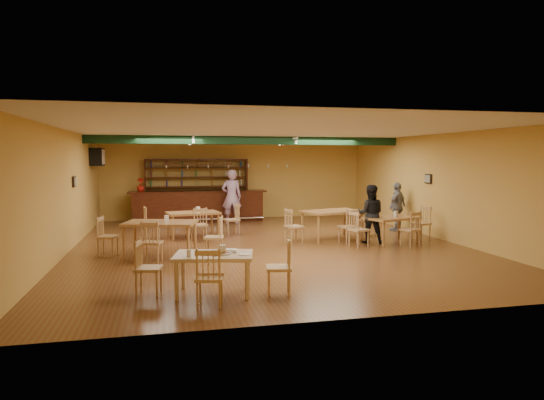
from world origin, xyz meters
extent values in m
plane|color=brown|center=(0.00, 0.00, 0.00)|extent=(12.00, 12.00, 0.00)
cube|color=black|center=(0.00, 2.80, 2.87)|extent=(10.00, 0.30, 0.25)
cube|color=white|center=(-1.80, 3.40, 2.94)|extent=(0.05, 2.50, 0.05)
cube|color=white|center=(1.40, 3.40, 2.94)|extent=(0.05, 2.50, 0.05)
cube|color=white|center=(-4.80, 4.20, 2.35)|extent=(0.34, 0.70, 0.48)
cube|color=black|center=(-4.97, 1.00, 1.70)|extent=(0.04, 0.34, 0.28)
cube|color=black|center=(4.97, 0.50, 1.70)|extent=(0.04, 0.34, 0.28)
cube|color=black|center=(-1.49, 5.15, 0.56)|extent=(4.92, 0.85, 1.13)
cube|color=black|center=(-1.49, 5.78, 1.14)|extent=(3.81, 0.40, 2.28)
imported|color=#B21A10|center=(-3.50, 5.15, 1.37)|extent=(0.35, 0.35, 0.48)
cube|color=olive|center=(-1.87, 1.74, 0.37)|extent=(1.62, 1.14, 0.74)
cube|color=olive|center=(1.98, 0.52, 0.41)|extent=(1.85, 1.39, 0.82)
cube|color=olive|center=(-2.78, -0.83, 0.41)|extent=(1.83, 1.36, 0.82)
cube|color=olive|center=(3.36, -0.41, 0.36)|extent=(1.63, 1.26, 0.72)
cube|color=#D7B490|center=(-1.87, -4.32, 0.35)|extent=(1.44, 1.08, 0.70)
cylinder|color=silver|center=(-1.78, -4.32, 0.71)|extent=(0.47, 0.47, 0.01)
cylinder|color=#EAE5C6|center=(-2.29, -4.46, 0.75)|extent=(0.09, 0.09, 0.11)
cube|color=white|center=(-1.55, -4.13, 0.71)|extent=(0.24, 0.21, 0.03)
cube|color=silver|center=(-1.64, -4.27, 0.71)|extent=(0.31, 0.27, 0.00)
cylinder|color=white|center=(-1.36, -4.51, 0.70)|extent=(0.26, 0.26, 0.01)
imported|color=#9A52B3|center=(-0.38, 4.33, 0.96)|extent=(0.73, 0.51, 1.92)
imported|color=black|center=(2.78, -0.28, 0.80)|extent=(0.93, 0.83, 1.59)
imported|color=gray|center=(4.56, 1.59, 0.77)|extent=(0.96, 0.82, 1.54)
camera|label=1|loc=(-2.65, -12.28, 2.30)|focal=31.52mm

